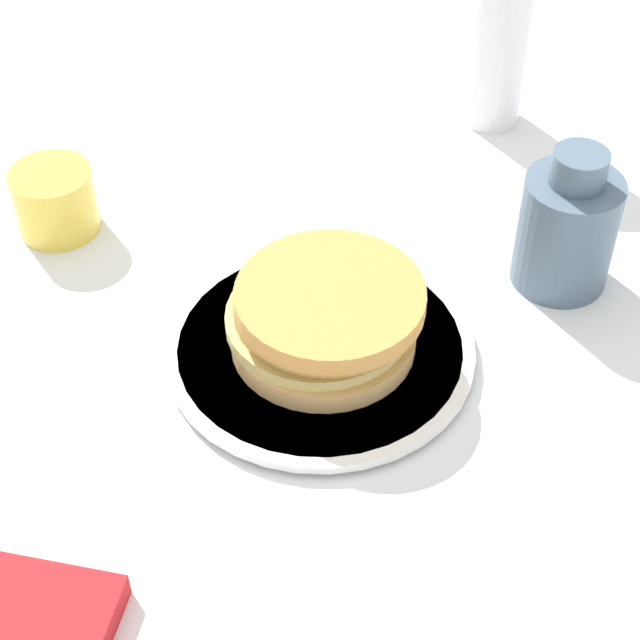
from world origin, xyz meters
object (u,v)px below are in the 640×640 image
Objects in this scene: pancake_stack at (325,314)px; water_bottle_near at (500,35)px; juice_glass at (55,201)px; plate at (320,349)px; cream_jug at (567,227)px.

water_bottle_near is (-0.29, 0.25, 0.05)m from pancake_stack.
juice_glass is at bearing -81.46° from water_bottle_near.
juice_glass is at bearing -138.23° from pancake_stack.
plate is at bearing 40.83° from juice_glass.
pancake_stack is at bearing 41.77° from juice_glass.
water_bottle_near is at bearing 137.96° from plate.
plate is at bearing -66.07° from pancake_stack.
cream_jug reaches higher than juice_glass.
pancake_stack is at bearing 113.93° from plate.
plate is 1.23× the size of water_bottle_near.
pancake_stack reaches higher than juice_glass.
juice_glass is (-0.22, -0.19, -0.01)m from pancake_stack.
juice_glass is at bearing -139.17° from plate.
cream_jug reaches higher than plate.
water_bottle_near is at bearing 138.27° from pancake_stack.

